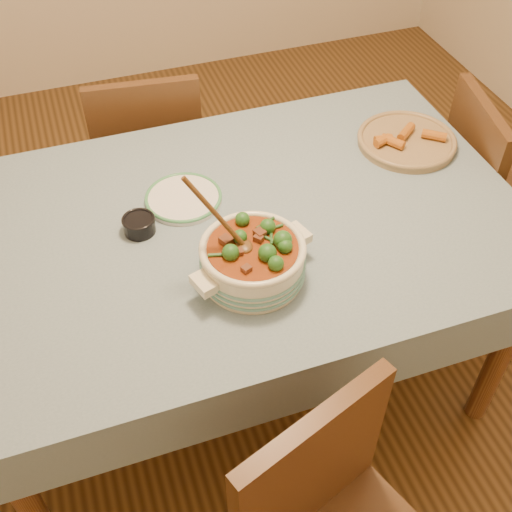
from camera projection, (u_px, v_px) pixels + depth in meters
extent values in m
plane|color=#432B13|center=(241.00, 371.00, 2.39)|extent=(4.50, 4.50, 0.00)
cube|color=brown|center=(237.00, 229.00, 1.87)|extent=(1.60, 1.00, 0.05)
cube|color=#7D93A2|center=(237.00, 222.00, 1.85)|extent=(1.68, 1.08, 0.01)
cylinder|color=brown|center=(27.00, 500.00, 1.69)|extent=(0.07, 0.07, 0.70)
cylinder|color=brown|center=(501.00, 352.00, 2.02)|extent=(0.07, 0.07, 0.70)
cylinder|color=brown|center=(5.00, 274.00, 2.26)|extent=(0.07, 0.07, 0.70)
cylinder|color=brown|center=(378.00, 187.00, 2.59)|extent=(0.07, 0.07, 0.70)
cylinder|color=#EBE5C5|center=(253.00, 262.00, 1.66)|extent=(0.33, 0.33, 0.10)
torus|color=#EBE5C5|center=(253.00, 248.00, 1.62)|extent=(0.27, 0.27, 0.02)
cube|color=#EBE5C5|center=(298.00, 234.00, 1.71)|extent=(0.06, 0.08, 0.03)
cube|color=#EBE5C5|center=(204.00, 284.00, 1.59)|extent=(0.06, 0.08, 0.03)
cylinder|color=#8F3B14|center=(253.00, 250.00, 1.63)|extent=(0.23, 0.23, 0.02)
cylinder|color=white|center=(184.00, 199.00, 1.91)|extent=(0.29, 0.29, 0.02)
torus|color=#44975B|center=(183.00, 197.00, 1.90)|extent=(0.23, 0.23, 0.01)
cylinder|color=black|center=(139.00, 225.00, 1.80)|extent=(0.10, 0.10, 0.05)
torus|color=black|center=(138.00, 219.00, 1.79)|extent=(0.09, 0.09, 0.01)
cylinder|color=black|center=(139.00, 222.00, 1.79)|extent=(0.08, 0.08, 0.01)
cylinder|color=#9D8056|center=(406.00, 142.00, 2.10)|extent=(0.42, 0.42, 0.02)
torus|color=#9D8056|center=(407.00, 139.00, 2.09)|extent=(0.32, 0.32, 0.02)
cube|color=#56311A|center=(149.00, 155.00, 2.61)|extent=(0.45, 0.45, 0.04)
cube|color=#56311A|center=(147.00, 136.00, 2.33)|extent=(0.40, 0.09, 0.43)
cylinder|color=#56311A|center=(190.00, 166.00, 2.91)|extent=(0.04, 0.04, 0.43)
cylinder|color=#56311A|center=(113.00, 176.00, 2.86)|extent=(0.04, 0.04, 0.43)
cylinder|color=#56311A|center=(201.00, 216.00, 2.67)|extent=(0.04, 0.04, 0.43)
cylinder|color=#56311A|center=(118.00, 228.00, 2.62)|extent=(0.04, 0.04, 0.43)
cube|color=#56311A|center=(310.00, 472.00, 1.41)|extent=(0.41, 0.18, 0.45)
cylinder|color=#56311A|center=(350.00, 509.00, 1.80)|extent=(0.04, 0.04, 0.45)
cube|color=#56311A|center=(505.00, 203.00, 2.39)|extent=(0.48, 0.48, 0.04)
cube|color=#56311A|center=(472.00, 160.00, 2.22)|extent=(0.12, 0.41, 0.44)
cylinder|color=#56311A|center=(463.00, 281.00, 2.41)|extent=(0.04, 0.04, 0.44)
cylinder|color=#56311A|center=(433.00, 219.00, 2.65)|extent=(0.04, 0.04, 0.44)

